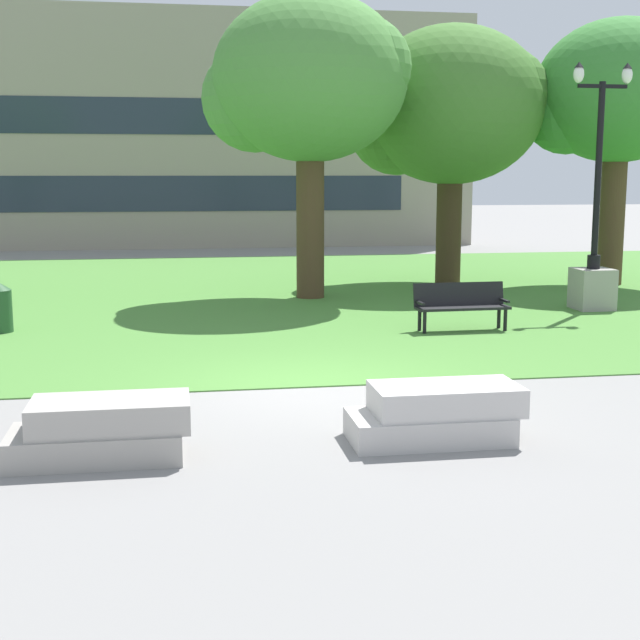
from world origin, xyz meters
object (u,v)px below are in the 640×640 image
at_px(park_bench_near_left, 461,303).
at_px(lamp_post_right, 594,261).
at_px(concrete_block_center, 103,431).
at_px(concrete_block_left, 437,414).

relative_size(park_bench_near_left, lamp_post_right, 0.34).
bearing_deg(concrete_block_center, concrete_block_left, 0.74).
height_order(concrete_block_center, lamp_post_right, lamp_post_right).
distance_m(concrete_block_center, concrete_block_left, 3.67).
bearing_deg(concrete_block_left, concrete_block_center, -179.26).
distance_m(concrete_block_center, park_bench_near_left, 9.23).
height_order(park_bench_near_left, lamp_post_right, lamp_post_right).
distance_m(concrete_block_left, lamp_post_right, 10.88).
relative_size(concrete_block_center, concrete_block_left, 0.99).
xyz_separation_m(concrete_block_center, concrete_block_left, (3.67, 0.05, 0.00)).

